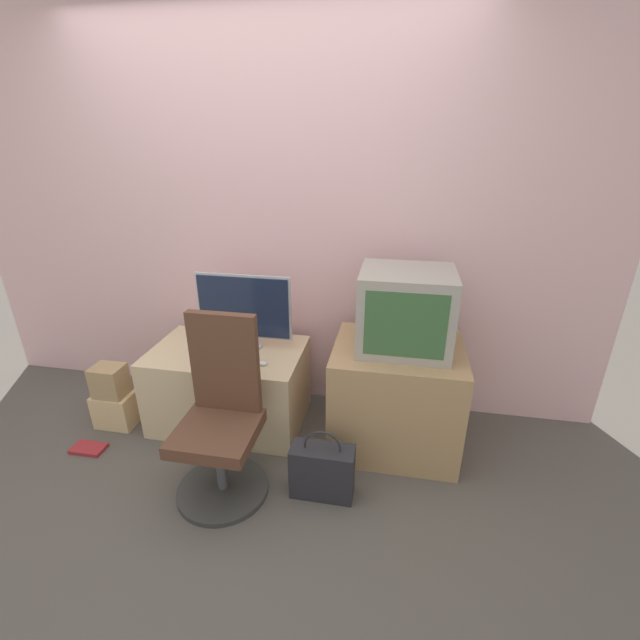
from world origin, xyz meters
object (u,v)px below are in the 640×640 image
object	(u,v)px
mouse	(263,363)
book	(89,448)
handbag	(322,471)
keyboard	(229,360)
office_chair	(221,424)
cardboard_box_lower	(116,409)
main_monitor	(244,311)
crt_tv	(405,311)

from	to	relation	value
mouse	book	xyz separation A→B (m)	(-1.05, -0.32, -0.53)
mouse	handbag	distance (m)	0.71
keyboard	handbag	distance (m)	0.86
office_chair	cardboard_box_lower	world-z (taller)	office_chair
main_monitor	cardboard_box_lower	bearing A→B (deg)	-162.88
mouse	office_chair	xyz separation A→B (m)	(-0.10, -0.42, -0.14)
main_monitor	cardboard_box_lower	world-z (taller)	main_monitor
main_monitor	keyboard	xyz separation A→B (m)	(-0.04, -0.20, -0.24)
handbag	mouse	bearing A→B (deg)	137.50
main_monitor	office_chair	size ratio (longest dim) A/B	0.62
crt_tv	office_chair	xyz separation A→B (m)	(-0.91, -0.55, -0.49)
mouse	crt_tv	xyz separation A→B (m)	(0.81, 0.13, 0.35)
main_monitor	office_chair	bearing A→B (deg)	-83.21
mouse	crt_tv	size ratio (longest dim) A/B	0.10
cardboard_box_lower	handbag	bearing A→B (deg)	-13.36
book	handbag	bearing A→B (deg)	-2.83
crt_tv	office_chair	bearing A→B (deg)	-148.82
main_monitor	mouse	xyz separation A→B (m)	(0.18, -0.21, -0.24)
main_monitor	keyboard	bearing A→B (deg)	-100.98
main_monitor	cardboard_box_lower	distance (m)	1.11
main_monitor	crt_tv	size ratio (longest dim) A/B	1.18
main_monitor	keyboard	world-z (taller)	main_monitor
handbag	crt_tv	bearing A→B (deg)	54.40
office_chair	keyboard	bearing A→B (deg)	104.72
main_monitor	office_chair	world-z (taller)	main_monitor
book	office_chair	bearing A→B (deg)	-5.99
mouse	book	distance (m)	1.22
crt_tv	office_chair	distance (m)	1.18
crt_tv	mouse	bearing A→B (deg)	-171.01
cardboard_box_lower	book	bearing A→B (deg)	-94.64
handbag	book	xyz separation A→B (m)	(-1.49, 0.07, -0.14)
keyboard	book	size ratio (longest dim) A/B	1.59
keyboard	crt_tv	size ratio (longest dim) A/B	0.63
mouse	book	size ratio (longest dim) A/B	0.25
keyboard	mouse	bearing A→B (deg)	-3.27
crt_tv	cardboard_box_lower	size ratio (longest dim) A/B	2.02
office_chair	book	size ratio (longest dim) A/B	4.87
crt_tv	main_monitor	bearing A→B (deg)	175.12
keyboard	book	world-z (taller)	keyboard
crt_tv	office_chair	world-z (taller)	crt_tv
keyboard	handbag	xyz separation A→B (m)	(0.65, -0.41, -0.38)
mouse	handbag	world-z (taller)	mouse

